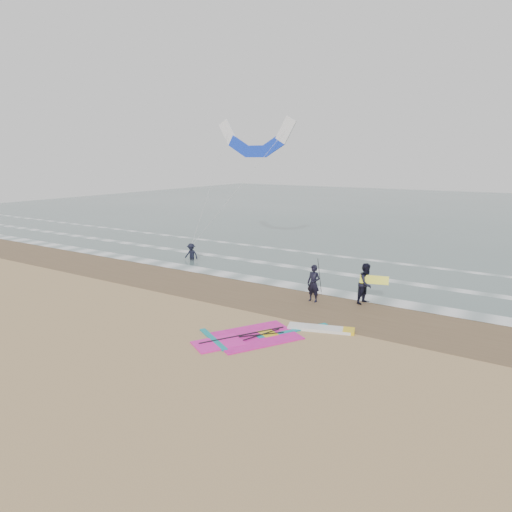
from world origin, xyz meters
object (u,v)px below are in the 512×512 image
Objects in this scene: person_standing at (314,283)px; person_wading at (191,250)px; windsurf_rig at (273,334)px; surf_kite at (255,141)px; person_walking at (366,283)px.

person_standing is 11.23m from person_wading.
surf_kite is (-8.58, 12.13, 7.75)m from windsurf_rig.
person_walking is 13.83m from surf_kite.
surf_kite is at bearing 125.27° from windsurf_rig.
person_walking is 13.08m from person_wading.
person_wading is (-10.64, 3.59, -0.13)m from person_standing.
surf_kite reaches higher than person_walking.
surf_kite reaches higher than windsurf_rig.
person_standing is at bearing 96.57° from windsurf_rig.
person_wading is (-11.18, 8.29, 0.73)m from windsurf_rig.
windsurf_rig is at bearing -54.73° from surf_kite.
windsurf_rig is at bearing -42.30° from person_wading.
windsurf_rig is 2.79× the size of person_walking.
person_wading is at bearing 96.19° from person_walking.
person_wading is at bearing -124.14° from surf_kite.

